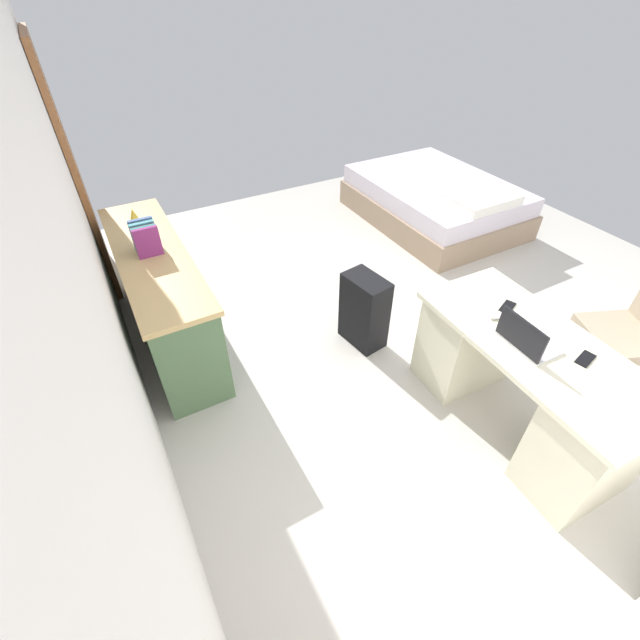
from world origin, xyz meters
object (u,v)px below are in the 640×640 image
at_px(credenza, 163,296).
at_px(suitcase_black, 364,311).
at_px(cell_phone_by_mouse, 508,307).
at_px(laptop, 526,339).
at_px(desk, 522,383).
at_px(figurine_small, 134,215).
at_px(computer_mouse, 496,315).
at_px(bed, 435,201).
at_px(cell_phone_near_laptop, 585,359).
at_px(office_chair, 628,341).

bearing_deg(credenza, suitcase_black, -120.94).
xyz_separation_m(suitcase_black, cell_phone_by_mouse, (-0.83, -0.50, 0.43)).
xyz_separation_m(suitcase_black, laptop, (-1.13, -0.31, 0.47)).
distance_m(desk, figurine_small, 3.09).
relative_size(computer_mouse, cell_phone_by_mouse, 0.74).
xyz_separation_m(computer_mouse, figurine_small, (2.21, 1.70, 0.11)).
bearing_deg(desk, bed, -30.29).
bearing_deg(computer_mouse, suitcase_black, 24.72).
bearing_deg(cell_phone_by_mouse, cell_phone_near_laptop, 159.98).
relative_size(computer_mouse, cell_phone_near_laptop, 0.74).
distance_m(office_chair, figurine_small, 3.73).
bearing_deg(cell_phone_near_laptop, bed, -39.77).
xyz_separation_m(laptop, figurine_small, (2.47, 1.65, 0.08)).
height_order(desk, credenza, credenza).
bearing_deg(desk, cell_phone_by_mouse, -15.65).
xyz_separation_m(laptop, cell_phone_by_mouse, (0.29, -0.19, -0.04)).
bearing_deg(suitcase_black, computer_mouse, -166.24).
distance_m(computer_mouse, figurine_small, 2.79).
height_order(bed, cell_phone_by_mouse, cell_phone_by_mouse).
bearing_deg(bed, credenza, 99.93).
bearing_deg(laptop, desk, -108.10).
distance_m(suitcase_black, computer_mouse, 1.04).
bearing_deg(computer_mouse, cell_phone_by_mouse, -73.34).
xyz_separation_m(desk, credenza, (1.96, 1.75, 0.02)).
bearing_deg(figurine_small, desk, -144.97).
distance_m(credenza, laptop, 2.57).
distance_m(desk, credenza, 2.63).
height_order(office_chair, laptop, office_chair).
bearing_deg(bed, cell_phone_by_mouse, 147.83).
bearing_deg(laptop, cell_phone_near_laptop, -139.50).
distance_m(credenza, bed, 3.28).
relative_size(credenza, computer_mouse, 18.00).
bearing_deg(suitcase_black, desk, -169.42).
distance_m(laptop, computer_mouse, 0.27).
height_order(computer_mouse, figurine_small, figurine_small).
relative_size(office_chair, cell_phone_by_mouse, 6.91).
bearing_deg(computer_mouse, desk, -168.70).
bearing_deg(desk, computer_mouse, 9.08).
distance_m(cell_phone_near_laptop, cell_phone_by_mouse, 0.54).
distance_m(office_chair, credenza, 3.36).
xyz_separation_m(laptop, cell_phone_near_laptop, (-0.24, -0.21, -0.04)).
bearing_deg(figurine_small, credenza, -179.83).
xyz_separation_m(computer_mouse, cell_phone_by_mouse, (0.04, -0.14, -0.01)).
height_order(credenza, figurine_small, figurine_small).
relative_size(office_chair, figurine_small, 8.55).
distance_m(office_chair, laptop, 1.07).
bearing_deg(computer_mouse, office_chair, -110.01).
height_order(computer_mouse, cell_phone_by_mouse, computer_mouse).
height_order(suitcase_black, computer_mouse, computer_mouse).
bearing_deg(cell_phone_by_mouse, credenza, 26.32).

